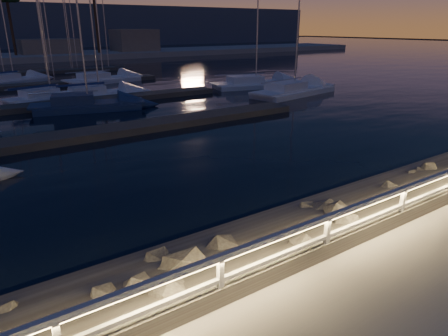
{
  "coord_description": "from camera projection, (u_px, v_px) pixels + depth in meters",
  "views": [
    {
      "loc": [
        -8.64,
        -5.44,
        5.14
      ],
      "look_at": [
        -2.17,
        4.0,
        1.05
      ],
      "focal_mm": 32.0,
      "sensor_mm": 36.0,
      "label": 1
    }
  ],
  "objects": [
    {
      "name": "harbor_water",
      "position": [
        70.0,
        99.0,
        35.13
      ],
      "size": [
        400.0,
        440.0,
        0.6
      ],
      "color": "black",
      "rests_on": "ground"
    },
    {
      "name": "far_shore",
      "position": [
        2.0,
        56.0,
        67.9
      ],
      "size": [
        160.0,
        14.0,
        5.2
      ],
      "color": "#9F9B90",
      "rests_on": "ground"
    },
    {
      "name": "floating_docks",
      "position": [
        65.0,
        91.0,
        35.93
      ],
      "size": [
        22.0,
        36.0,
        0.4
      ],
      "color": "#4E4841",
      "rests_on": "ground"
    },
    {
      "name": "sailboat_g",
      "position": [
        97.0,
        93.0,
        33.37
      ],
      "size": [
        7.48,
        2.45,
        12.57
      ],
      "rotation": [
        0.0,
        0.0,
        -0.02
      ],
      "color": "white",
      "rests_on": "ground"
    },
    {
      "name": "riprap",
      "position": [
        277.0,
        249.0,
        9.96
      ],
      "size": [
        39.5,
        3.14,
        1.42
      ],
      "color": "slate",
      "rests_on": "ground"
    },
    {
      "name": "sailboat_j",
      "position": [
        49.0,
        96.0,
        31.84
      ],
      "size": [
        7.47,
        3.87,
        12.27
      ],
      "rotation": [
        0.0,
        0.0,
        0.26
      ],
      "color": "white",
      "rests_on": "ground"
    },
    {
      "name": "palm_center",
      "position": [
        7.0,
        2.0,
        65.36
      ],
      "size": [
        3.0,
        3.0,
        9.7
      ],
      "color": "#463021",
      "rests_on": "ground"
    },
    {
      "name": "ground",
      "position": [
        377.0,
        232.0,
        10.55
      ],
      "size": [
        400.0,
        400.0,
        0.0
      ],
      "primitive_type": "plane",
      "color": "#9F9B90",
      "rests_on": "ground"
    },
    {
      "name": "sailboat_f",
      "position": [
        85.0,
        105.0,
        28.46
      ],
      "size": [
        8.07,
        4.26,
        13.26
      ],
      "rotation": [
        0.0,
        0.0,
        -0.27
      ],
      "color": "navy",
      "rests_on": "ground"
    },
    {
      "name": "sailboat_d",
      "position": [
        292.0,
        90.0,
        34.88
      ],
      "size": [
        9.7,
        4.42,
        15.84
      ],
      "rotation": [
        0.0,
        0.0,
        0.18
      ],
      "color": "white",
      "rests_on": "ground"
    },
    {
      "name": "guard_rail",
      "position": [
        379.0,
        206.0,
        10.26
      ],
      "size": [
        44.11,
        0.12,
        1.06
      ],
      "color": "silver",
      "rests_on": "ground"
    },
    {
      "name": "sailboat_k",
      "position": [
        12.0,
        80.0,
        42.0
      ],
      "size": [
        7.39,
        4.61,
        12.21
      ],
      "rotation": [
        0.0,
        0.0,
        0.39
      ],
      "color": "white",
      "rests_on": "ground"
    },
    {
      "name": "sailboat_h",
      "position": [
        254.0,
        83.0,
        39.05
      ],
      "size": [
        9.19,
        4.61,
        14.97
      ],
      "rotation": [
        0.0,
        0.0,
        -0.24
      ],
      "color": "white",
      "rests_on": "ground"
    },
    {
      "name": "sailboat_l",
      "position": [
        101.0,
        79.0,
        42.47
      ],
      "size": [
        8.54,
        3.56,
        14.03
      ],
      "rotation": [
        0.0,
        0.0,
        0.13
      ],
      "color": "white",
      "rests_on": "ground"
    }
  ]
}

